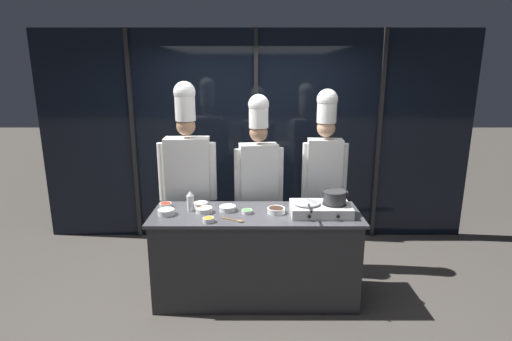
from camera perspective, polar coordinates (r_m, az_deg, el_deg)
The scene contains 19 objects.
ground_plane at distance 4.19m, azimuth -0.00°, elevation -17.51°, with size 24.00×24.00×0.00m, color #47423D.
window_wall_back at distance 5.19m, azimuth 0.01°, elevation 4.73°, with size 5.57×0.09×2.70m.
demo_counter at distance 3.98m, azimuth -0.00°, elevation -12.05°, with size 1.98×0.67×0.89m.
portable_stove at distance 3.80m, azimuth 9.18°, elevation -5.42°, with size 0.56×0.39×0.11m.
frying_pan at distance 3.76m, azimuth 7.30°, elevation -4.43°, with size 0.25×0.44×0.04m.
stock_pot at distance 3.79m, azimuth 11.16°, elevation -3.70°, with size 0.24×0.22×0.12m.
squeeze_bottle_clear at distance 3.88m, azimuth -9.37°, elevation -4.37°, with size 0.07×0.07×0.20m.
prep_bowl_chicken at distance 3.85m, azimuth -4.09°, elevation -5.35°, with size 0.16×0.16×0.05m.
prep_bowl_bean_sprouts at distance 3.83m, azimuth -12.72°, elevation -5.74°, with size 0.16×0.16×0.06m.
prep_bowl_rice at distance 4.03m, azimuth -7.88°, elevation -4.71°, with size 0.14×0.14×0.04m.
prep_bowl_carrots at distance 3.59m, azimuth -6.83°, elevation -6.97°, with size 0.10×0.10×0.04m.
prep_bowl_shrimp at distance 3.83m, azimuth -7.44°, elevation -5.56°, with size 0.16×0.16×0.05m.
prep_bowl_chili_flakes at distance 4.04m, azimuth -12.78°, elevation -4.81°, with size 0.12×0.12×0.04m.
prep_bowl_soy_glaze at distance 3.79m, azimuth 2.89°, elevation -5.65°, with size 0.17×0.17×0.05m.
prep_bowl_scallions at distance 3.78m, azimuth -1.29°, elevation -5.84°, with size 0.10×0.10×0.04m.
serving_spoon_slotted at distance 3.60m, azimuth -2.73°, elevation -7.12°, with size 0.22×0.12×0.02m.
chef_head at distance 4.32m, azimuth -9.74°, elevation 0.44°, with size 0.62×0.26×2.09m.
chef_sous at distance 4.26m, azimuth 0.37°, elevation -0.01°, with size 0.52×0.27×1.96m.
chef_line at distance 4.38m, azimuth 9.78°, elevation 1.01°, with size 0.49×0.22×2.01m.
Camera 1 is at (0.00, -3.57, 2.21)m, focal length 28.00 mm.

